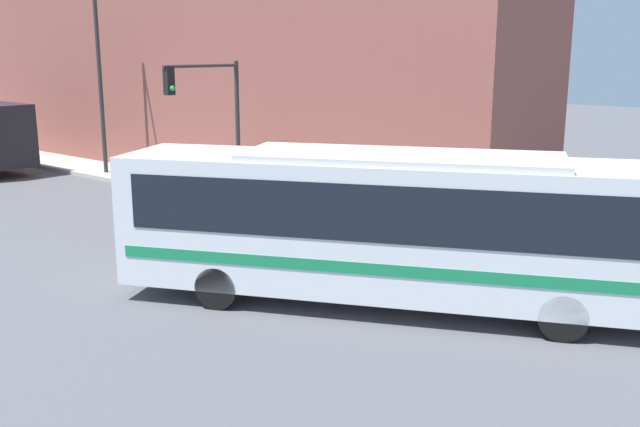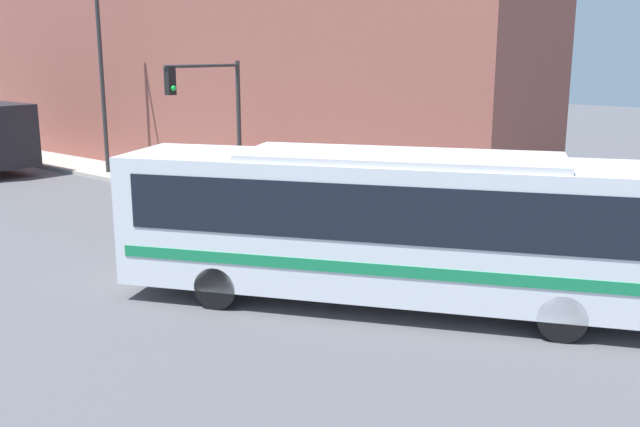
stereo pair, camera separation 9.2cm
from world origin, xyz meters
name	(u,v)px [view 1 (the left image)]	position (x,y,z in m)	size (l,w,h in m)	color
ground_plane	(382,297)	(0.00, 0.00, 0.00)	(120.00, 120.00, 0.00)	#515156
sidewalk	(94,169)	(5.79, 20.00, 0.08)	(2.57, 70.00, 0.16)	#A8A399
building_facade	(193,77)	(10.07, 17.84, 4.15)	(6.00, 33.67, 8.31)	brown
city_bus	(400,220)	(-0.26, -0.57, 1.91)	(7.34, 11.94, 3.33)	silver
fire_hydrant	(324,202)	(5.10, 5.85, 0.56)	(0.23, 0.31, 0.81)	gold
traffic_light_pole	(213,106)	(4.08, 9.93, 3.54)	(3.28, 0.35, 4.89)	#2D2D2D
parking_meter	(244,175)	(5.10, 9.50, 1.04)	(0.14, 0.14, 1.31)	#2D2D2D
street_lamp	(91,57)	(5.00, 18.40, 5.12)	(2.91, 0.28, 8.43)	#2D2D2D
pedestrian_near_corner	(257,170)	(6.41, 10.13, 1.01)	(0.34, 0.34, 1.68)	slate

